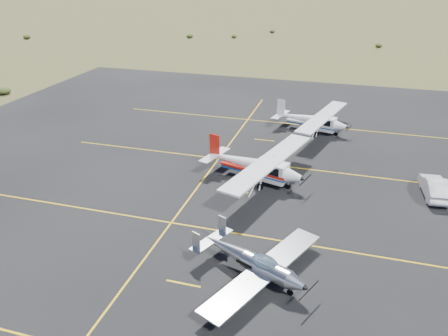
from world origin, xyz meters
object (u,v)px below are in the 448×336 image
at_px(aircraft_low_wing, 254,262).
at_px(sedan, 435,187).
at_px(aircraft_plain, 312,120).
at_px(aircraft_cessna, 255,165).

relative_size(aircraft_low_wing, sedan, 2.10).
bearing_deg(sedan, aircraft_plain, -52.35).
bearing_deg(aircraft_plain, sedan, -33.27).
bearing_deg(aircraft_cessna, aircraft_low_wing, -61.78).
distance_m(aircraft_low_wing, aircraft_cessna, 11.86).
bearing_deg(sedan, aircraft_cessna, 0.66).
relative_size(aircraft_cessna, aircraft_plain, 1.09).
xyz_separation_m(aircraft_plain, sedan, (10.28, -11.28, -0.54)).
xyz_separation_m(aircraft_cessna, sedan, (13.41, 1.26, -0.67)).
distance_m(aircraft_low_wing, aircraft_plain, 24.12).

